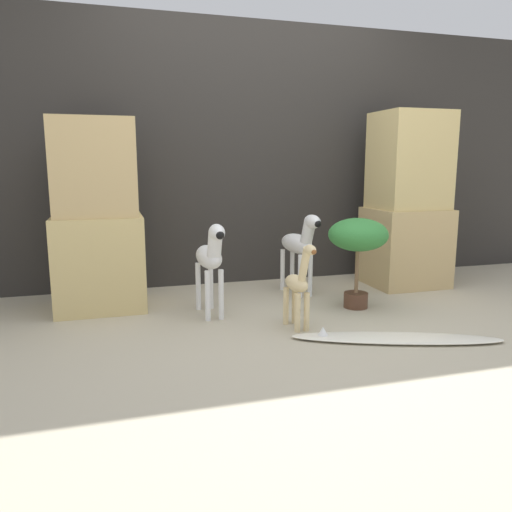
{
  "coord_description": "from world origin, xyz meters",
  "views": [
    {
      "loc": [
        -1.16,
        -2.77,
        1.03
      ],
      "look_at": [
        -0.14,
        0.71,
        0.36
      ],
      "focal_mm": 35.0,
      "sensor_mm": 36.0,
      "label": 1
    }
  ],
  "objects_px": {
    "zebra_left": "(211,257)",
    "giraffe_figurine": "(298,285)",
    "surfboard": "(395,338)",
    "potted_palm_front": "(358,240)",
    "zebra_right": "(300,243)"
  },
  "relations": [
    {
      "from": "giraffe_figurine",
      "to": "surfboard",
      "type": "height_order",
      "value": "giraffe_figurine"
    },
    {
      "from": "zebra_right",
      "to": "zebra_left",
      "type": "height_order",
      "value": "same"
    },
    {
      "from": "zebra_left",
      "to": "giraffe_figurine",
      "type": "xyz_separation_m",
      "value": [
        0.47,
        -0.41,
        -0.14
      ]
    },
    {
      "from": "zebra_right",
      "to": "zebra_left",
      "type": "xyz_separation_m",
      "value": [
        -0.79,
        -0.38,
        0.0
      ]
    },
    {
      "from": "zebra_left",
      "to": "potted_palm_front",
      "type": "xyz_separation_m",
      "value": [
        1.05,
        -0.09,
        0.08
      ]
    },
    {
      "from": "zebra_left",
      "to": "giraffe_figurine",
      "type": "relative_size",
      "value": 1.17
    },
    {
      "from": "zebra_left",
      "to": "surfboard",
      "type": "relative_size",
      "value": 0.53
    },
    {
      "from": "zebra_right",
      "to": "potted_palm_front",
      "type": "bearing_deg",
      "value": -60.81
    },
    {
      "from": "zebra_left",
      "to": "potted_palm_front",
      "type": "distance_m",
      "value": 1.06
    },
    {
      "from": "zebra_left",
      "to": "giraffe_figurine",
      "type": "height_order",
      "value": "zebra_left"
    },
    {
      "from": "zebra_left",
      "to": "giraffe_figurine",
      "type": "bearing_deg",
      "value": -41.21
    },
    {
      "from": "zebra_right",
      "to": "surfboard",
      "type": "xyz_separation_m",
      "value": [
        0.15,
        -1.16,
        -0.4
      ]
    },
    {
      "from": "giraffe_figurine",
      "to": "potted_palm_front",
      "type": "height_order",
      "value": "potted_palm_front"
    },
    {
      "from": "zebra_right",
      "to": "zebra_left",
      "type": "distance_m",
      "value": 0.87
    },
    {
      "from": "potted_palm_front",
      "to": "surfboard",
      "type": "height_order",
      "value": "potted_palm_front"
    }
  ]
}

